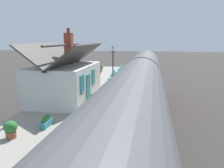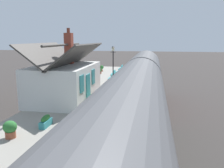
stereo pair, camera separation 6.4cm
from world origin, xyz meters
name	(u,v)px [view 2 (the right image)]	position (x,y,z in m)	size (l,w,h in m)	color
ground_plane	(134,99)	(0.00, 0.00, 0.00)	(160.00, 160.00, 0.00)	#383330
platform	(95,92)	(0.00, 3.74, 0.49)	(32.00, 5.47, 0.97)	gray
platform_edge_coping	(122,88)	(0.00, 1.18, 0.98)	(32.00, 0.36, 0.02)	beige
rail_near	(152,99)	(0.00, -1.62, 0.07)	(52.00, 0.08, 0.14)	gray
rail_far	(136,98)	(0.00, -0.18, 0.07)	(52.00, 0.08, 0.14)	gray
train	(135,108)	(-10.21, -0.90, 2.21)	(25.51, 2.73, 4.32)	black
station_building	(65,81)	(-4.92, 4.73, 2.42)	(6.65, 4.16, 5.29)	white
bench_platform_end	(119,71)	(7.42, 2.62, 1.45)	(1.41, 0.48, 0.88)	teal
bench_mid_platform	(111,78)	(2.61, 2.65, 1.45)	(1.41, 0.45, 0.88)	teal
bench_near_building	(121,68)	(10.91, 2.79, 1.45)	(1.40, 0.45, 0.88)	teal
bench_by_lamp	(114,74)	(5.49, 2.92, 1.45)	(1.41, 0.46, 0.88)	teal
planter_by_door	(91,77)	(4.05, 5.21, 1.25)	(0.71, 0.32, 0.59)	#9E5138
planter_bench_right	(94,99)	(-6.01, 2.26, 1.44)	(0.62, 0.62, 0.89)	teal
planter_edge_near	(46,121)	(-10.21, 3.75, 1.26)	(0.97, 0.32, 0.61)	teal
planter_bench_left	(102,68)	(10.38, 5.45, 1.42)	(0.52, 0.52, 0.86)	#9E5138
planter_edge_far	(10,129)	(-11.80, 4.72, 1.41)	(0.62, 0.62, 0.82)	#9E5138
planter_corner_building	(100,71)	(8.14, 5.18, 1.31)	(0.41, 0.41, 0.68)	#9E5138
lamp_post_platform	(113,58)	(0.72, 2.13, 3.63)	(0.32, 0.50, 3.83)	black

